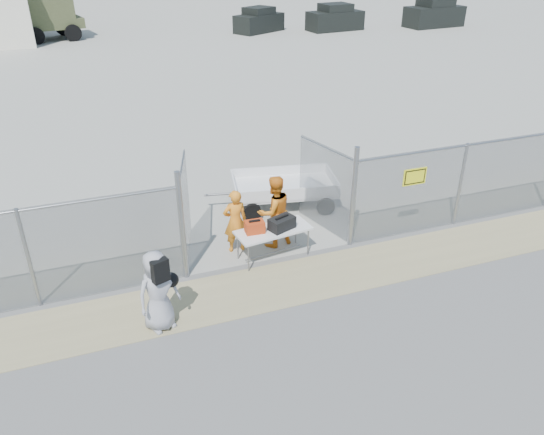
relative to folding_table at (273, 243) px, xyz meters
name	(u,v)px	position (x,y,z in m)	size (l,w,h in m)	color
ground	(306,310)	(-0.07, -2.10, -0.36)	(160.00, 160.00, 0.00)	#5B5B5B
tarmac_inside	(113,21)	(-0.07, 39.90, -0.36)	(160.00, 80.00, 0.01)	gray
dirt_strip	(288,283)	(-0.07, -1.10, -0.36)	(44.00, 1.60, 0.01)	#9A8E64
chain_link_fence	(272,218)	(-0.07, -0.10, 0.74)	(40.00, 0.20, 2.20)	gray
folding_table	(273,243)	(0.00, 0.00, 0.00)	(1.72, 0.72, 0.73)	silver
orange_bag	(255,227)	(-0.43, 0.03, 0.50)	(0.43, 0.28, 0.27)	#BF3A13
black_duffel	(282,223)	(0.19, -0.04, 0.51)	(0.58, 0.34, 0.28)	black
security_worker_left	(235,221)	(-0.73, 0.57, 0.42)	(0.57, 0.38, 1.56)	orange
security_worker_right	(274,212)	(0.22, 0.52, 0.53)	(0.87, 0.67, 1.78)	orange
visitor	(158,291)	(-2.85, -1.60, 0.46)	(0.81, 0.53, 1.66)	#9B9BA3
utility_trailer	(284,190)	(1.20, 2.45, 0.07)	(3.61, 1.86, 0.87)	silver
military_truck	(24,15)	(-6.38, 31.54, 1.36)	(7.22, 2.66, 3.44)	#484F2E
parked_vehicle_near	(259,20)	(9.78, 29.95, 0.51)	(3.87, 1.75, 1.75)	black
parked_vehicle_mid	(335,17)	(15.50, 28.75, 0.58)	(4.19, 1.90, 1.90)	black
parked_vehicle_far	(434,13)	(23.65, 27.66, 0.68)	(4.63, 2.09, 2.09)	black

